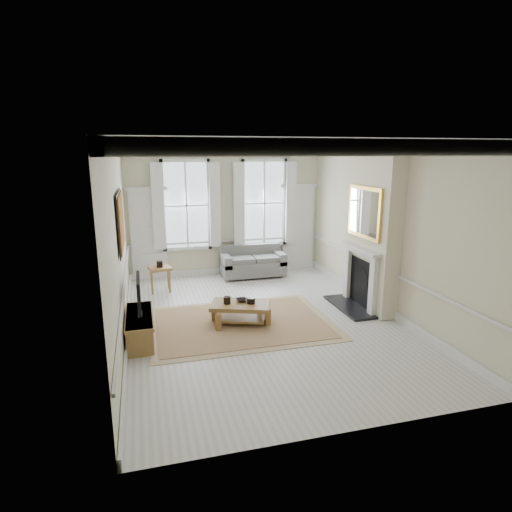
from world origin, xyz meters
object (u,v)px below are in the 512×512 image
object	(u,v)px
coffee_table	(240,307)
tv_stand	(140,328)
sofa	(252,263)
side_table	(160,271)

from	to	relation	value
coffee_table	tv_stand	bearing A→B (deg)	-151.68
sofa	tv_stand	world-z (taller)	sofa
side_table	coffee_table	world-z (taller)	side_table
sofa	coffee_table	bearing A→B (deg)	-108.56
side_table	coffee_table	bearing A→B (deg)	-60.75
sofa	side_table	bearing A→B (deg)	-164.87
side_table	coffee_table	xyz separation A→B (m)	(1.39, -2.48, -0.14)
coffee_table	tv_stand	world-z (taller)	tv_stand
side_table	coffee_table	size ratio (longest dim) A/B	0.46
side_table	tv_stand	world-z (taller)	side_table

